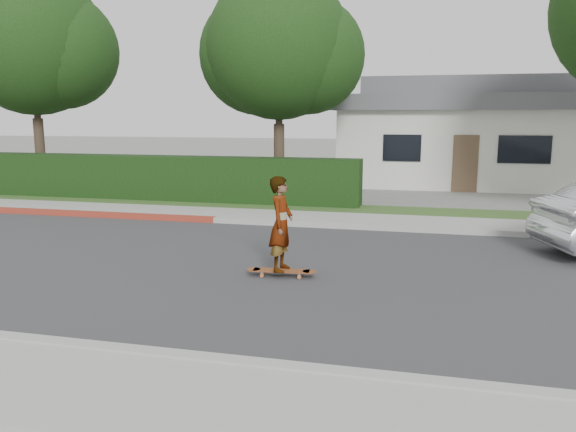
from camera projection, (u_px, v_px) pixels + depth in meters
The scene contains 12 objects.
ground at pixel (93, 258), 11.13m from camera, with size 120.00×120.00×0.00m, color slate.
road at pixel (93, 258), 11.13m from camera, with size 60.00×8.00×0.01m, color #2D2D30.
curb_far at pixel (180, 218), 15.04m from camera, with size 60.00×0.20×0.15m, color #9E9E99.
curb_red_section at pixel (19, 211), 16.19m from camera, with size 12.00×0.21×0.15m, color maroon.
sidewalk_far at pixel (193, 213), 15.90m from camera, with size 60.00×1.60×0.12m, color gray.
planting_strip at pixel (213, 205), 17.43m from camera, with size 60.00×1.60×0.10m, color #2D4C1E.
hedge at pixel (134, 178), 18.58m from camera, with size 15.00×1.00×1.50m, color black.
tree_left at pixel (35, 46), 20.25m from camera, with size 5.99×5.21×8.00m.
tree_center at pixel (280, 51), 18.71m from camera, with size 5.66×4.84×7.44m.
house at pixel (465, 132), 24.22m from camera, with size 10.60×8.60×4.30m.
skateboard at pixel (281, 271), 9.81m from camera, with size 1.24×0.35×0.11m.
skateboarder at pixel (281, 224), 9.66m from camera, with size 0.60×0.39×1.65m, color white.
Camera 1 is at (6.30, -9.60, 2.78)m, focal length 35.00 mm.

